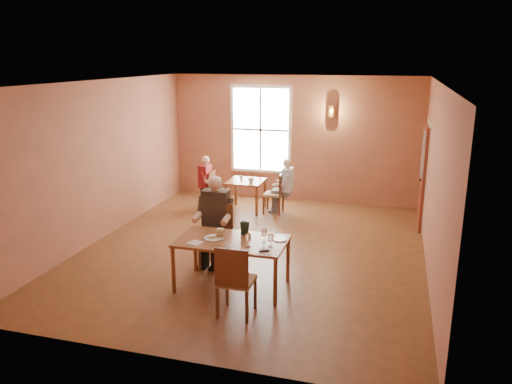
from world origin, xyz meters
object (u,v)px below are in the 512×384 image
(second_table, at_px, (246,195))
(chair_diner_white, at_px, (274,193))
(chair_diner_maroon, at_px, (219,190))
(diner_white, at_px, (275,187))
(diner_maroon, at_px, (218,183))
(chair_empty, at_px, (236,279))
(main_table, at_px, (232,264))
(chair_diner_main, at_px, (216,237))
(diner_main, at_px, (215,227))

(second_table, distance_m, chair_diner_white, 0.66)
(chair_diner_maroon, bearing_deg, diner_white, 90.00)
(diner_white, distance_m, chair_diner_maroon, 1.34)
(chair_diner_maroon, relative_size, diner_maroon, 0.72)
(chair_empty, relative_size, chair_diner_white, 1.13)
(chair_empty, bearing_deg, diner_maroon, 112.72)
(main_table, distance_m, diner_maroon, 4.18)
(main_table, height_order, chair_diner_white, chair_diner_white)
(chair_diner_maroon, height_order, diner_maroon, diner_maroon)
(chair_empty, height_order, chair_diner_maroon, chair_empty)
(second_table, relative_size, chair_diner_maroon, 0.93)
(chair_empty, relative_size, chair_diner_maroon, 1.20)
(second_table, bearing_deg, diner_maroon, 180.00)
(main_table, distance_m, chair_diner_main, 0.83)
(chair_diner_white, bearing_deg, diner_main, 176.44)
(main_table, height_order, diner_white, diner_white)
(diner_maroon, bearing_deg, diner_main, 19.33)
(chair_empty, bearing_deg, diner_white, 97.06)
(chair_diner_main, height_order, diner_white, diner_white)
(diner_maroon, bearing_deg, second_table, 90.00)
(diner_white, relative_size, chair_diner_maroon, 1.39)
(chair_diner_main, xyz_separation_m, chair_diner_white, (0.20, 3.19, -0.07))
(second_table, bearing_deg, chair_diner_main, -81.98)
(chair_diner_main, xyz_separation_m, diner_white, (0.23, 3.19, 0.07))
(main_table, height_order, chair_diner_main, chair_diner_main)
(chair_empty, distance_m, diner_white, 4.64)
(diner_main, distance_m, chair_diner_white, 3.24)
(diner_maroon, bearing_deg, chair_diner_white, 90.00)
(diner_main, height_order, chair_empty, diner_main)
(diner_white, bearing_deg, chair_diner_white, 90.00)
(diner_main, height_order, chair_diner_white, diner_main)
(chair_diner_white, xyz_separation_m, diner_white, (0.03, 0.00, 0.14))
(diner_white, bearing_deg, main_table, -175.99)
(chair_diner_main, height_order, second_table, chair_diner_main)
(second_table, height_order, chair_diner_maroon, chair_diner_maroon)
(chair_diner_white, bearing_deg, chair_empty, -172.36)
(chair_diner_white, height_order, diner_maroon, diner_maroon)
(second_table, height_order, diner_white, diner_white)
(diner_main, xyz_separation_m, diner_maroon, (-1.13, 3.22, -0.13))
(chair_diner_maroon, bearing_deg, chair_empty, 22.62)
(chair_empty, bearing_deg, second_table, 105.18)
(chair_diner_main, xyz_separation_m, chair_empty, (0.82, -1.41, -0.01))
(second_table, relative_size, chair_diner_white, 0.87)
(diner_maroon, bearing_deg, main_table, 22.99)
(diner_main, distance_m, diner_white, 3.23)
(chair_empty, distance_m, second_table, 4.78)
(main_table, xyz_separation_m, diner_main, (-0.50, 0.62, 0.34))
(main_table, height_order, diner_maroon, diner_maroon)
(chair_diner_main, bearing_deg, diner_main, 90.00)
(diner_white, bearing_deg, chair_diner_main, 175.87)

